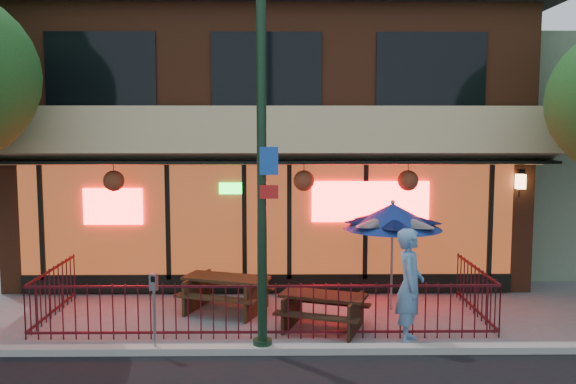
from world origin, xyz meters
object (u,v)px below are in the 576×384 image
picnic_table_left (226,289)px  parking_meter_near (154,300)px  street_light (262,164)px  picnic_table_right (323,306)px  patio_umbrella (393,216)px  pedestrian (410,286)px

picnic_table_left → parking_meter_near: size_ratio=1.51×
street_light → picnic_table_right: size_ratio=3.73×
street_light → parking_meter_near: size_ratio=5.20×
parking_meter_near → street_light: bearing=2.5°
picnic_table_left → patio_umbrella: bearing=1.4°
parking_meter_near → pedestrian: bearing=6.3°
street_light → patio_umbrella: size_ratio=3.07×
picnic_table_left → picnic_table_right: (1.89, -1.12, -0.04)m
patio_umbrella → parking_meter_near: bearing=-151.3°
patio_umbrella → picnic_table_right: bearing=-141.0°
picnic_table_left → pedestrian: bearing=-28.6°
picnic_table_left → parking_meter_near: (-0.98, -2.30, 0.43)m
street_light → picnic_table_right: street_light is taller
picnic_table_right → pedestrian: pedestrian is taller
picnic_table_left → picnic_table_right: bearing=-30.6°
parking_meter_near → picnic_table_left: bearing=66.9°
parking_meter_near → patio_umbrella: bearing=28.7°
picnic_table_right → patio_umbrella: patio_umbrella is taller
street_light → patio_umbrella: bearing=41.8°
pedestrian → parking_meter_near: 4.35m
picnic_table_right → patio_umbrella: 2.43m
picnic_table_left → parking_meter_near: parking_meter_near is taller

